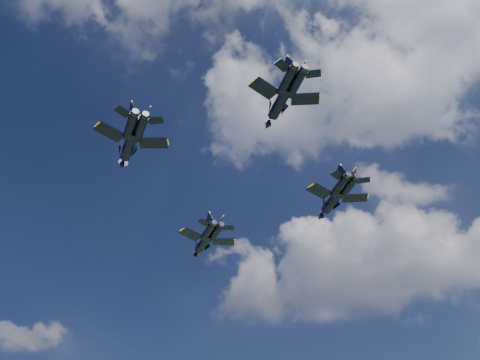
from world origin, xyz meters
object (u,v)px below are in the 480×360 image
(jet_left, at_px, (129,147))
(jet_right, at_px, (332,202))
(jet_slot, at_px, (279,104))
(jet_lead, at_px, (203,243))

(jet_left, distance_m, jet_right, 36.60)
(jet_right, bearing_deg, jet_slot, -131.36)
(jet_lead, relative_size, jet_slot, 1.06)
(jet_lead, distance_m, jet_slot, 36.85)
(jet_left, height_order, jet_right, jet_left)
(jet_left, bearing_deg, jet_slot, -43.94)
(jet_lead, relative_size, jet_left, 0.97)
(jet_right, bearing_deg, jet_left, -174.42)
(jet_lead, xyz_separation_m, jet_slot, (25.93, -26.09, 2.25))
(jet_lead, bearing_deg, jet_left, -135.54)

